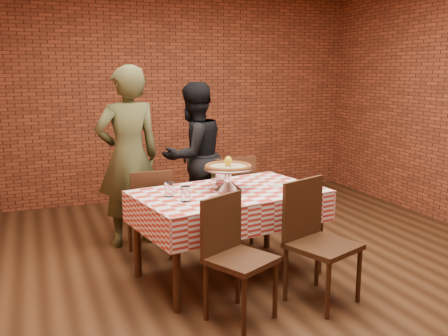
{
  "coord_description": "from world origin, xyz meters",
  "views": [
    {
      "loc": [
        -1.73,
        -3.63,
        1.77
      ],
      "look_at": [
        -0.18,
        0.32,
        0.93
      ],
      "focal_mm": 39.83,
      "sensor_mm": 36.0,
      "label": 1
    }
  ],
  "objects_px": {
    "chair_far_left": "(149,212)",
    "chair_far_right": "(227,199)",
    "pizza_stand": "(228,179)",
    "chair_near_right": "(323,244)",
    "condiment_caddy": "(218,177)",
    "diner_olive": "(128,157)",
    "pizza": "(228,167)",
    "chair_near_left": "(241,261)",
    "diner_black": "(194,156)",
    "water_glass_left": "(185,194)",
    "table": "(229,234)",
    "water_glass_right": "(169,189)"
  },
  "relations": [
    {
      "from": "chair_far_left",
      "to": "chair_far_right",
      "type": "distance_m",
      "value": 0.85
    },
    {
      "from": "pizza_stand",
      "to": "chair_near_right",
      "type": "relative_size",
      "value": 0.46
    },
    {
      "from": "condiment_caddy",
      "to": "diner_olive",
      "type": "height_order",
      "value": "diner_olive"
    },
    {
      "from": "pizza",
      "to": "chair_near_left",
      "type": "xyz_separation_m",
      "value": [
        -0.23,
        -0.81,
        -0.51
      ]
    },
    {
      "from": "chair_far_right",
      "to": "diner_black",
      "type": "height_order",
      "value": "diner_black"
    },
    {
      "from": "chair_near_left",
      "to": "chair_far_right",
      "type": "bearing_deg",
      "value": 44.74
    },
    {
      "from": "water_glass_left",
      "to": "chair_far_right",
      "type": "relative_size",
      "value": 0.13
    },
    {
      "from": "table",
      "to": "diner_olive",
      "type": "relative_size",
      "value": 0.85
    },
    {
      "from": "condiment_caddy",
      "to": "diner_black",
      "type": "distance_m",
      "value": 1.13
    },
    {
      "from": "chair_near_right",
      "to": "chair_far_left",
      "type": "relative_size",
      "value": 1.08
    },
    {
      "from": "chair_near_left",
      "to": "diner_black",
      "type": "bearing_deg",
      "value": 53.73
    },
    {
      "from": "chair_far_left",
      "to": "diner_olive",
      "type": "bearing_deg",
      "value": -74.05
    },
    {
      "from": "diner_olive",
      "to": "chair_far_right",
      "type": "bearing_deg",
      "value": 154.46
    },
    {
      "from": "water_glass_left",
      "to": "chair_far_left",
      "type": "xyz_separation_m",
      "value": [
        -0.1,
        0.89,
        -0.39
      ]
    },
    {
      "from": "pizza_stand",
      "to": "chair_near_right",
      "type": "height_order",
      "value": "pizza_stand"
    },
    {
      "from": "table",
      "to": "water_glass_right",
      "type": "bearing_deg",
      "value": -179.98
    },
    {
      "from": "chair_far_right",
      "to": "diner_black",
      "type": "bearing_deg",
      "value": -77.83
    },
    {
      "from": "table",
      "to": "pizza_stand",
      "type": "relative_size",
      "value": 3.6
    },
    {
      "from": "water_glass_right",
      "to": "pizza_stand",
      "type": "bearing_deg",
      "value": 4.34
    },
    {
      "from": "water_glass_left",
      "to": "diner_olive",
      "type": "distance_m",
      "value": 1.32
    },
    {
      "from": "water_glass_left",
      "to": "condiment_caddy",
      "type": "relative_size",
      "value": 0.91
    },
    {
      "from": "pizza",
      "to": "diner_black",
      "type": "height_order",
      "value": "diner_black"
    },
    {
      "from": "water_glass_left",
      "to": "chair_far_right",
      "type": "xyz_separation_m",
      "value": [
        0.75,
        1.0,
        -0.36
      ]
    },
    {
      "from": "water_glass_left",
      "to": "diner_olive",
      "type": "height_order",
      "value": "diner_olive"
    },
    {
      "from": "pizza",
      "to": "water_glass_left",
      "type": "distance_m",
      "value": 0.53
    },
    {
      "from": "pizza",
      "to": "chair_far_right",
      "type": "relative_size",
      "value": 0.44
    },
    {
      "from": "diner_black",
      "to": "chair_near_left",
      "type": "bearing_deg",
      "value": 59.35
    },
    {
      "from": "water_glass_right",
      "to": "chair_far_left",
      "type": "distance_m",
      "value": 0.8
    },
    {
      "from": "chair_far_left",
      "to": "diner_black",
      "type": "relative_size",
      "value": 0.53
    },
    {
      "from": "pizza",
      "to": "condiment_caddy",
      "type": "bearing_deg",
      "value": 90.79
    },
    {
      "from": "condiment_caddy",
      "to": "pizza",
      "type": "bearing_deg",
      "value": -101.91
    },
    {
      "from": "diner_black",
      "to": "water_glass_left",
      "type": "bearing_deg",
      "value": 48.6
    },
    {
      "from": "table",
      "to": "pizza",
      "type": "height_order",
      "value": "pizza"
    },
    {
      "from": "diner_olive",
      "to": "pizza",
      "type": "bearing_deg",
      "value": 113.38
    },
    {
      "from": "chair_near_left",
      "to": "chair_far_right",
      "type": "distance_m",
      "value": 1.66
    },
    {
      "from": "pizza",
      "to": "water_glass_left",
      "type": "xyz_separation_m",
      "value": [
        -0.46,
        -0.24,
        -0.14
      ]
    },
    {
      "from": "chair_near_left",
      "to": "chair_near_right",
      "type": "height_order",
      "value": "chair_near_right"
    },
    {
      "from": "table",
      "to": "diner_olive",
      "type": "xyz_separation_m",
      "value": [
        -0.64,
        1.1,
        0.53
      ]
    },
    {
      "from": "water_glass_right",
      "to": "chair_far_left",
      "type": "xyz_separation_m",
      "value": [
        -0.02,
        0.7,
        -0.39
      ]
    },
    {
      "from": "condiment_caddy",
      "to": "diner_black",
      "type": "bearing_deg",
      "value": 70.45
    },
    {
      "from": "table",
      "to": "condiment_caddy",
      "type": "xyz_separation_m",
      "value": [
        0.0,
        0.28,
        0.45
      ]
    },
    {
      "from": "water_glass_right",
      "to": "diner_black",
      "type": "distance_m",
      "value": 1.56
    },
    {
      "from": "pizza_stand",
      "to": "chair_near_right",
      "type": "xyz_separation_m",
      "value": [
        0.47,
        -0.78,
        -0.38
      ]
    },
    {
      "from": "pizza",
      "to": "diner_black",
      "type": "xyz_separation_m",
      "value": [
        0.13,
        1.37,
        -0.14
      ]
    },
    {
      "from": "table",
      "to": "diner_olive",
      "type": "bearing_deg",
      "value": 120.28
    },
    {
      "from": "water_glass_left",
      "to": "condiment_caddy",
      "type": "bearing_deg",
      "value": 46.56
    },
    {
      "from": "water_glass_right",
      "to": "chair_near_right",
      "type": "height_order",
      "value": "chair_near_right"
    },
    {
      "from": "pizza_stand",
      "to": "diner_black",
      "type": "bearing_deg",
      "value": 84.49
    },
    {
      "from": "pizza_stand",
      "to": "water_glass_left",
      "type": "xyz_separation_m",
      "value": [
        -0.46,
        -0.24,
        -0.03
      ]
    },
    {
      "from": "water_glass_right",
      "to": "chair_near_left",
      "type": "xyz_separation_m",
      "value": [
        0.31,
        -0.77,
        -0.37
      ]
    }
  ]
}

